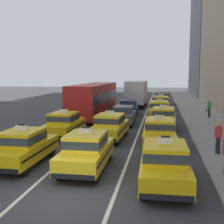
{
  "coord_description": "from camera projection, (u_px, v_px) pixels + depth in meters",
  "views": [
    {
      "loc": [
        3.15,
        -9.44,
        4.31
      ],
      "look_at": [
        -0.56,
        13.43,
        1.3
      ],
      "focal_mm": 48.55,
      "sensor_mm": 36.0,
      "label": 1
    }
  ],
  "objects": [
    {
      "name": "taxi_center_nearest",
      "position": [
        86.0,
        150.0,
        13.48
      ],
      "size": [
        1.84,
        4.57,
        1.96
      ],
      "color": "black",
      "rests_on": "ground"
    },
    {
      "name": "lane_stripe_left_center",
      "position": [
        112.0,
        116.0,
        30.13
      ],
      "size": [
        0.14,
        80.0,
        0.01
      ],
      "primitive_type": "cube",
      "color": "silver",
      "rests_on": "ground"
    },
    {
      "name": "taxi_center_second",
      "position": [
        110.0,
        126.0,
        19.64
      ],
      "size": [
        2.02,
        4.64,
        1.96
      ],
      "color": "black",
      "rests_on": "ground"
    },
    {
      "name": "sedan_center_fourth",
      "position": [
        129.0,
        107.0,
        30.54
      ],
      "size": [
        1.87,
        4.34,
        1.58
      ],
      "color": "black",
      "rests_on": "ground"
    },
    {
      "name": "pedestrian_by_storefront",
      "position": [
        209.0,
        108.0,
        28.3
      ],
      "size": [
        0.47,
        0.24,
        1.68
      ],
      "color": "#23232D",
      "rests_on": "sidewalk_curb"
    },
    {
      "name": "lane_stripe_center_right",
      "position": [
        144.0,
        117.0,
        29.62
      ],
      "size": [
        0.14,
        80.0,
        0.01
      ],
      "primitive_type": "cube",
      "color": "silver",
      "rests_on": "ground"
    },
    {
      "name": "sidewalk_curb",
      "position": [
        212.0,
        127.0,
        23.83
      ],
      "size": [
        4.0,
        90.0,
        0.15
      ],
      "primitive_type": "cube",
      "color": "gray",
      "rests_on": "ground"
    },
    {
      "name": "sedan_right_sixth",
      "position": [
        162.0,
        99.0,
        40.53
      ],
      "size": [
        1.88,
        4.35,
        1.58
      ],
      "color": "black",
      "rests_on": "ground"
    },
    {
      "name": "taxi_right_fifth",
      "position": [
        161.0,
        103.0,
        34.46
      ],
      "size": [
        1.89,
        4.59,
        1.96
      ],
      "color": "black",
      "rests_on": "ground"
    },
    {
      "name": "ground_plane",
      "position": [
        65.0,
        200.0,
        10.3
      ],
      "size": [
        160.0,
        160.0,
        0.0
      ],
      "primitive_type": "plane",
      "color": "#353538"
    },
    {
      "name": "taxi_right_nearest",
      "position": [
        165.0,
        163.0,
        11.59
      ],
      "size": [
        1.9,
        4.59,
        1.96
      ],
      "color": "black",
      "rests_on": "ground"
    },
    {
      "name": "taxi_left_nearest",
      "position": [
        23.0,
        146.0,
        14.2
      ],
      "size": [
        1.88,
        4.58,
        1.96
      ],
      "color": "black",
      "rests_on": "ground"
    },
    {
      "name": "box_truck_center_fifth",
      "position": [
        137.0,
        93.0,
        38.43
      ],
      "size": [
        2.47,
        7.03,
        3.27
      ],
      "color": "black",
      "rests_on": "ground"
    },
    {
      "name": "taxi_right_second",
      "position": [
        159.0,
        132.0,
        17.66
      ],
      "size": [
        1.93,
        4.6,
        1.96
      ],
      "color": "black",
      "rests_on": "ground"
    },
    {
      "name": "sedan_center_third",
      "position": [
        123.0,
        115.0,
        25.18
      ],
      "size": [
        1.8,
        4.32,
        1.58
      ],
      "color": "black",
      "rests_on": "ground"
    },
    {
      "name": "bus_left_third",
      "position": [
        94.0,
        98.0,
        29.69
      ],
      "size": [
        2.74,
        11.25,
        3.22
      ],
      "color": "black",
      "rests_on": "ground"
    },
    {
      "name": "taxi_right_fourth",
      "position": [
        159.0,
        109.0,
        28.59
      ],
      "size": [
        1.97,
        4.62,
        1.96
      ],
      "color": "black",
      "rests_on": "ground"
    },
    {
      "name": "pedestrian_mid_block",
      "position": [
        218.0,
        138.0,
        15.6
      ],
      "size": [
        0.36,
        0.24,
        1.62
      ],
      "color": "#23232D",
      "rests_on": "sidewalk_curb"
    },
    {
      "name": "taxi_right_third",
      "position": [
        163.0,
        118.0,
        23.3
      ],
      "size": [
        1.93,
        4.6,
        1.96
      ],
      "color": "black",
      "rests_on": "ground"
    },
    {
      "name": "taxi_left_second",
      "position": [
        64.0,
        124.0,
        20.49
      ],
      "size": [
        1.89,
        4.59,
        1.96
      ],
      "color": "black",
      "rests_on": "ground"
    }
  ]
}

